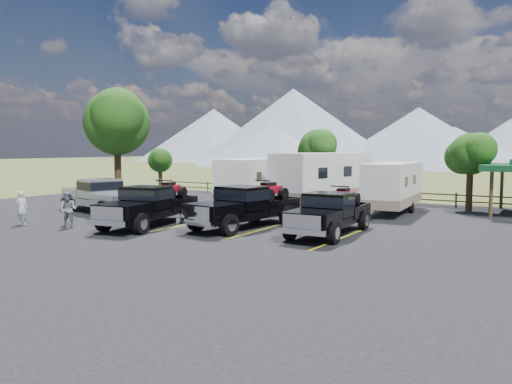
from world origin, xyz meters
The scene contains 18 objects.
ground centered at (0.00, 0.00, 0.00)m, with size 320.00×320.00×0.00m, color #475624.
asphalt_lot centered at (0.00, 3.00, 0.02)m, with size 44.00×34.00×0.04m, color black.
stall_lines centered at (0.00, 4.00, 0.04)m, with size 12.12×5.50×0.01m.
tree_big_nw centered at (-12.55, 9.03, 5.60)m, with size 5.54×5.18×7.84m.
tree_ne_a centered at (8.97, 17.01, 3.48)m, with size 3.11×2.92×4.76m.
tree_north centered at (-2.03, 19.02, 3.83)m, with size 3.46×3.24×5.25m.
tree_nw_small centered at (-16.02, 17.01, 2.78)m, with size 2.59×2.43×3.85m.
rail_fence centered at (2.00, 18.50, 0.61)m, with size 36.12×0.12×1.00m.
mountain_range centered at (-7.63, 105.98, 7.87)m, with size 209.00×71.00×20.00m.
rig_left centered at (-3.26, 2.53, 1.09)m, with size 3.24×6.79×2.18m.
rig_center centered at (0.97, 4.63, 1.11)m, with size 2.98×6.86×2.22m.
rig_right centered at (5.20, 4.98, 1.04)m, with size 2.44×6.30×2.07m.
trailer_left centered at (-3.44, 12.07, 1.67)m, with size 3.77×8.98×3.11m.
trailer_center centered at (0.76, 13.99, 1.87)m, with size 3.84×10.12×3.50m.
trailer_right centered at (5.31, 13.86, 1.57)m, with size 2.70×8.47×2.93m.
pickup_silver centered at (-9.03, 4.54, 1.08)m, with size 6.97×3.58×2.00m.
person_a centered at (-8.82, -0.63, 0.88)m, with size 0.61×0.40×1.69m, color #BCBCBC.
person_b centered at (-6.17, 0.06, 0.91)m, with size 0.84×0.66×1.73m, color slate.
Camera 1 is at (13.99, -15.21, 3.82)m, focal length 35.00 mm.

